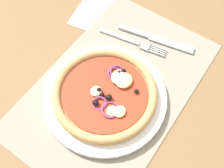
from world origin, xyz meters
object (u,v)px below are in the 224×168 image
knife (156,39)px  napkin (98,13)px  fork (136,43)px  plate (104,96)px  pizza (105,92)px

knife → napkin: (1.12, -17.57, -0.47)cm
fork → napkin: (-2.94, -13.94, -0.44)cm
knife → fork: bearing=-143.4°
plate → pizza: bearing=145.0°
pizza → napkin: size_ratio=1.72×
plate → knife: plate is taller
plate → napkin: 25.86cm
fork → knife: knife is taller
knife → pizza: bearing=-104.6°
knife → napkin: bearing=172.1°
plate → knife: size_ratio=1.38×
pizza → fork: bearing=-171.5°
pizza → fork: pizza is taller
pizza → napkin: pizza is taller
napkin → knife: bearing=93.6°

